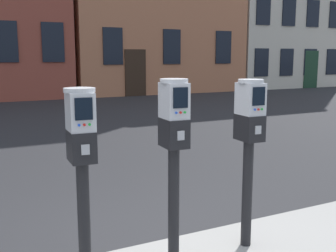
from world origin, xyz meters
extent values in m
cylinder|color=black|center=(-0.59, -0.23, 0.61)|extent=(0.10, 0.10, 0.94)
cube|color=black|center=(-0.59, -0.23, 1.19)|extent=(0.18, 0.25, 0.22)
cube|color=#A5A8AD|center=(-0.60, -0.35, 1.19)|extent=(0.06, 0.02, 0.07)
cube|color=#B7BABF|center=(-0.59, -0.23, 1.43)|extent=(0.18, 0.24, 0.27)
cube|color=black|center=(-0.60, -0.35, 1.46)|extent=(0.12, 0.01, 0.15)
cylinder|color=blue|center=(-0.63, -0.35, 1.36)|extent=(0.02, 0.01, 0.02)
cylinder|color=red|center=(-0.60, -0.35, 1.36)|extent=(0.02, 0.01, 0.02)
cylinder|color=green|center=(-0.56, -0.35, 1.36)|extent=(0.02, 0.01, 0.02)
cylinder|color=#B7BABF|center=(-0.59, -0.23, 1.58)|extent=(0.23, 0.23, 0.03)
cylinder|color=black|center=(0.14, -0.23, 0.62)|extent=(0.10, 0.10, 0.97)
cube|color=black|center=(0.14, -0.23, 1.22)|extent=(0.18, 0.25, 0.22)
cube|color=#A5A8AD|center=(0.13, -0.35, 1.22)|extent=(0.06, 0.02, 0.07)
cube|color=#B7BABF|center=(0.14, -0.23, 1.47)|extent=(0.18, 0.24, 0.27)
cube|color=black|center=(0.13, -0.35, 1.50)|extent=(0.12, 0.01, 0.15)
cylinder|color=blue|center=(0.10, -0.35, 1.40)|extent=(0.02, 0.01, 0.02)
cylinder|color=red|center=(0.13, -0.35, 1.40)|extent=(0.02, 0.01, 0.02)
cylinder|color=green|center=(0.17, -0.35, 1.40)|extent=(0.02, 0.01, 0.02)
cylinder|color=#B7BABF|center=(0.14, -0.23, 1.62)|extent=(0.23, 0.23, 0.03)
cylinder|color=black|center=(0.87, -0.23, 0.62)|extent=(0.10, 0.10, 0.96)
cube|color=black|center=(0.87, -0.23, 1.21)|extent=(0.18, 0.25, 0.22)
cube|color=#A5A8AD|center=(0.86, -0.35, 1.21)|extent=(0.06, 0.02, 0.07)
cube|color=#B7BABF|center=(0.87, -0.23, 1.45)|extent=(0.18, 0.24, 0.27)
cube|color=black|center=(0.86, -0.35, 1.48)|extent=(0.12, 0.01, 0.15)
cylinder|color=blue|center=(0.83, -0.35, 1.38)|extent=(0.02, 0.01, 0.02)
cylinder|color=red|center=(0.86, -0.35, 1.38)|extent=(0.02, 0.01, 0.02)
cylinder|color=green|center=(0.90, -0.35, 1.38)|extent=(0.02, 0.01, 0.02)
cylinder|color=#B7BABF|center=(0.87, -0.23, 1.60)|extent=(0.23, 0.23, 0.03)
cube|color=black|center=(0.49, 14.47, 2.36)|extent=(0.90, 0.06, 1.60)
cube|color=black|center=(2.30, 14.47, 2.36)|extent=(0.90, 0.06, 1.60)
cube|color=black|center=(4.88, 14.47, 2.23)|extent=(0.90, 0.06, 1.60)
cube|color=black|center=(7.78, 14.47, 2.23)|extent=(0.90, 0.06, 1.60)
cube|color=black|center=(10.68, 14.47, 2.23)|extent=(0.90, 0.06, 1.60)
cube|color=black|center=(5.92, 14.47, 1.05)|extent=(1.00, 0.07, 2.10)
cube|color=black|center=(13.13, 14.47, 1.47)|extent=(0.90, 0.06, 1.47)
cube|color=black|center=(14.88, 14.47, 1.47)|extent=(0.90, 0.06, 1.47)
cube|color=black|center=(16.62, 14.47, 1.47)|extent=(0.90, 0.06, 1.47)
cube|color=black|center=(18.37, 14.47, 1.47)|extent=(0.90, 0.06, 1.47)
cube|color=black|center=(13.13, 14.47, 4.13)|extent=(0.90, 0.06, 1.47)
cube|color=black|center=(14.88, 14.47, 4.13)|extent=(0.90, 0.06, 1.47)
cube|color=black|center=(16.62, 14.47, 4.13)|extent=(0.90, 0.06, 1.47)
cube|color=black|center=(18.37, 14.47, 4.13)|extent=(0.90, 0.06, 1.47)
cube|color=#193823|center=(16.71, 14.47, 1.05)|extent=(1.00, 0.07, 2.10)
camera|label=1|loc=(-1.34, -3.02, 1.81)|focal=44.37mm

